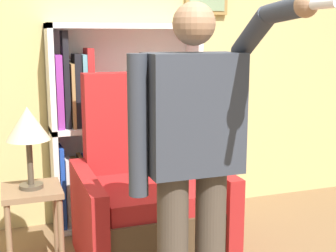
{
  "coord_description": "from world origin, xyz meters",
  "views": [
    {
      "loc": [
        -1.11,
        -1.65,
        1.5
      ],
      "look_at": [
        -0.27,
        0.72,
        1.0
      ],
      "focal_mm": 50.0,
      "sensor_mm": 36.0,
      "label": 1
    }
  ],
  "objects_px": {
    "side_table": "(33,206)",
    "armchair": "(147,203)",
    "bookcase": "(108,131)",
    "person_standing": "(193,156)",
    "table_lamp": "(28,127)"
  },
  "relations": [
    {
      "from": "bookcase",
      "to": "person_standing",
      "type": "bearing_deg",
      "value": -87.81
    },
    {
      "from": "side_table",
      "to": "table_lamp",
      "type": "xyz_separation_m",
      "value": [
        -0.0,
        0.0,
        0.51
      ]
    },
    {
      "from": "side_table",
      "to": "table_lamp",
      "type": "relative_size",
      "value": 1.08
    },
    {
      "from": "person_standing",
      "to": "table_lamp",
      "type": "bearing_deg",
      "value": 125.2
    },
    {
      "from": "armchair",
      "to": "table_lamp",
      "type": "bearing_deg",
      "value": 176.19
    },
    {
      "from": "armchair",
      "to": "table_lamp",
      "type": "relative_size",
      "value": 2.41
    },
    {
      "from": "table_lamp",
      "to": "side_table",
      "type": "bearing_deg",
      "value": -45.0
    },
    {
      "from": "bookcase",
      "to": "armchair",
      "type": "relative_size",
      "value": 1.27
    },
    {
      "from": "side_table",
      "to": "bookcase",
      "type": "bearing_deg",
      "value": 44.0
    },
    {
      "from": "side_table",
      "to": "armchair",
      "type": "bearing_deg",
      "value": -3.81
    },
    {
      "from": "person_standing",
      "to": "side_table",
      "type": "relative_size",
      "value": 2.97
    },
    {
      "from": "bookcase",
      "to": "person_standing",
      "type": "height_order",
      "value": "person_standing"
    },
    {
      "from": "bookcase",
      "to": "person_standing",
      "type": "distance_m",
      "value": 1.59
    },
    {
      "from": "bookcase",
      "to": "person_standing",
      "type": "relative_size",
      "value": 0.96
    },
    {
      "from": "table_lamp",
      "to": "armchair",
      "type": "bearing_deg",
      "value": -3.81
    }
  ]
}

